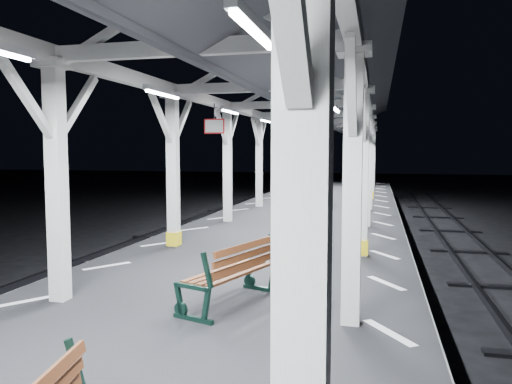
% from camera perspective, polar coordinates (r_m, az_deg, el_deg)
% --- Properties ---
extents(ground, '(120.00, 120.00, 0.00)m').
position_cam_1_polar(ground, '(8.87, -2.16, -15.65)').
color(ground, black).
rests_on(ground, ground).
extents(platform, '(6.00, 50.00, 1.00)m').
position_cam_1_polar(platform, '(8.71, -2.18, -12.56)').
color(platform, black).
rests_on(platform, ground).
extents(hazard_stripes_left, '(1.00, 48.00, 0.01)m').
position_cam_1_polar(hazard_stripes_left, '(9.52, -16.65, -8.11)').
color(hazard_stripes_left, silver).
rests_on(hazard_stripes_left, platform).
extents(hazard_stripes_right, '(1.00, 48.00, 0.01)m').
position_cam_1_polar(hazard_stripes_right, '(8.26, 14.64, -10.04)').
color(hazard_stripes_right, silver).
rests_on(hazard_stripes_right, platform).
extents(canopy, '(5.40, 49.00, 4.65)m').
position_cam_1_polar(canopy, '(8.42, -2.31, 14.83)').
color(canopy, silver).
rests_on(canopy, platform).
extents(bench_mid, '(1.09, 1.75, 0.89)m').
position_cam_1_polar(bench_mid, '(6.80, -2.30, -9.01)').
color(bench_mid, black).
rests_on(bench_mid, platform).
extents(bench_far, '(0.91, 1.71, 0.88)m').
position_cam_1_polar(bench_far, '(19.62, 7.03, -0.00)').
color(bench_far, black).
rests_on(bench_far, platform).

